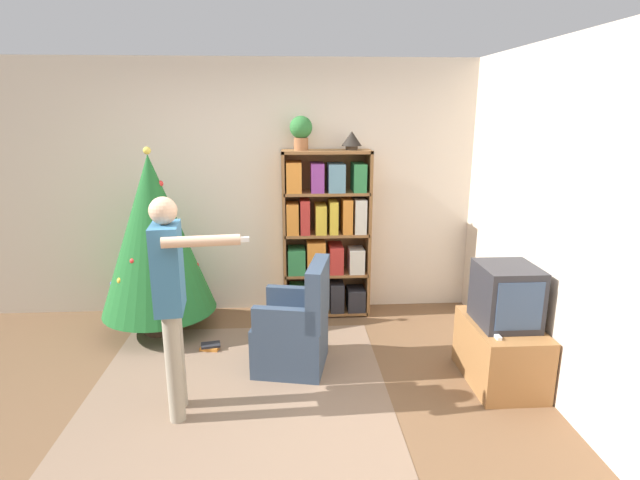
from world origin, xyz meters
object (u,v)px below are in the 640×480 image
(christmas_tree, at_px, (154,236))
(standing_person, at_px, (171,291))
(armchair, at_px, (296,331))
(table_lamp, at_px, (352,139))
(bookshelf, at_px, (326,235))
(potted_plant, at_px, (301,130))
(television, at_px, (506,295))

(christmas_tree, distance_m, standing_person, 1.48)
(armchair, distance_m, table_lamp, 1.97)
(bookshelf, xyz_separation_m, christmas_tree, (-1.63, -0.34, 0.11))
(standing_person, distance_m, potted_plant, 2.21)
(bookshelf, height_order, armchair, bookshelf)
(table_lamp, bearing_deg, armchair, -117.20)
(christmas_tree, height_order, armchair, christmas_tree)
(christmas_tree, bearing_deg, potted_plant, 14.05)
(television, relative_size, christmas_tree, 0.26)
(bookshelf, distance_m, standing_person, 2.10)
(television, xyz_separation_m, potted_plant, (-1.52, 1.47, 1.18))
(television, xyz_separation_m, christmas_tree, (-2.91, 1.12, 0.23))
(television, height_order, table_lamp, table_lamp)
(christmas_tree, bearing_deg, bookshelf, 11.69)
(table_lamp, bearing_deg, bookshelf, -177.75)
(christmas_tree, xyz_separation_m, table_lamp, (1.89, 0.35, 0.86))
(television, height_order, christmas_tree, christmas_tree)
(television, relative_size, standing_person, 0.30)
(standing_person, relative_size, table_lamp, 7.82)
(potted_plant, relative_size, table_lamp, 1.64)
(christmas_tree, relative_size, potted_plant, 5.41)
(christmas_tree, bearing_deg, standing_person, -71.68)
(armchair, relative_size, potted_plant, 2.80)
(standing_person, bearing_deg, potted_plant, 145.61)
(bookshelf, bearing_deg, armchair, -106.38)
(armchair, distance_m, potted_plant, 1.95)
(standing_person, height_order, table_lamp, table_lamp)
(christmas_tree, relative_size, standing_person, 1.14)
(bookshelf, xyz_separation_m, armchair, (-0.33, -1.13, -0.53))
(television, xyz_separation_m, armchair, (-1.61, 0.33, -0.41))
(standing_person, height_order, potted_plant, potted_plant)
(bookshelf, relative_size, armchair, 1.86)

